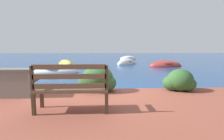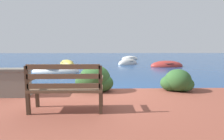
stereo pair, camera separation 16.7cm
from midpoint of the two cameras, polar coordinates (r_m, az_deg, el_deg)
ground_plane at (r=5.30m, az=-3.79°, el=-8.42°), size 80.00×80.00×0.00m
park_bench at (r=3.42m, az=-13.42°, el=-5.29°), size 1.39×0.48×0.93m
hedge_clump_far_left at (r=5.47m, az=-30.64°, el=-3.44°), size 0.99×0.72×0.68m
hedge_clump_left at (r=4.92m, az=-4.81°, el=-3.23°), size 1.08×0.78×0.73m
hedge_clump_centre at (r=5.28m, az=21.39°, el=-3.54°), size 0.91×0.66×0.62m
rowboat_nearest at (r=10.61m, az=-17.55°, el=-0.44°), size 2.79×1.36×0.72m
rowboat_mid at (r=13.81m, az=17.75°, el=1.32°), size 2.55×1.28×0.79m
rowboat_far at (r=15.02m, az=-14.14°, el=1.89°), size 1.98×2.48×0.75m
rowboat_outer at (r=15.18m, az=5.51°, el=2.16°), size 2.31×2.44×0.84m
rowboat_distant at (r=21.20m, az=6.04°, el=3.61°), size 2.53×2.18×0.75m
mooring_buoy at (r=9.48m, az=-4.15°, el=-0.93°), size 0.47×0.47×0.43m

